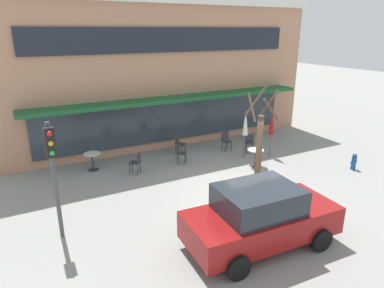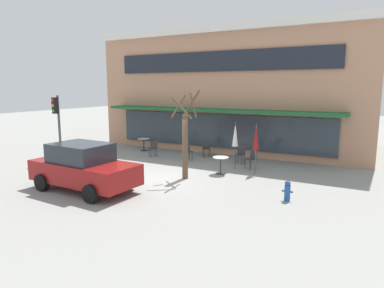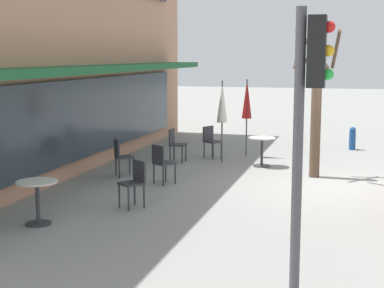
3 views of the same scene
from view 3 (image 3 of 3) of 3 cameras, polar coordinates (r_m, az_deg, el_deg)
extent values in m
plane|color=gray|center=(13.23, 13.56, -4.14)|extent=(80.00, 80.00, 0.00)
cube|color=#19592D|center=(14.16, -8.84, 7.24)|extent=(13.77, 1.10, 0.16)
cube|color=#2D3842|center=(14.45, -10.51, 2.45)|extent=(12.96, 0.10, 1.90)
cylinder|color=#333338|center=(15.42, 6.77, -2.10)|extent=(0.44, 0.44, 0.03)
cylinder|color=#333338|center=(15.35, 6.79, -0.77)|extent=(0.07, 0.07, 0.70)
cylinder|color=silver|center=(15.30, 6.81, 0.58)|extent=(0.70, 0.70, 0.03)
cylinder|color=#333338|center=(10.46, -14.66, -7.48)|extent=(0.44, 0.44, 0.03)
cylinder|color=#333338|center=(10.37, -14.74, -5.54)|extent=(0.07, 0.07, 0.70)
cylinder|color=silver|center=(10.29, -14.81, -3.56)|extent=(0.70, 0.70, 0.03)
cylinder|color=#4C4C51|center=(16.70, 5.32, 2.50)|extent=(0.04, 0.04, 2.20)
cone|color=maroon|center=(16.65, 5.35, 4.39)|extent=(0.28, 0.28, 1.10)
cylinder|color=#4C4C51|center=(15.68, 2.93, 2.13)|extent=(0.04, 0.04, 2.20)
cone|color=silver|center=(15.62, 2.95, 4.14)|extent=(0.28, 0.28, 1.10)
cylinder|color=#333338|center=(13.46, -2.56, -2.71)|extent=(0.04, 0.04, 0.45)
cylinder|color=#333338|center=(13.20, -1.65, -2.93)|extent=(0.04, 0.04, 0.45)
cylinder|color=#333338|center=(13.26, -3.72, -2.89)|extent=(0.04, 0.04, 0.45)
cylinder|color=#333338|center=(12.99, -2.81, -3.12)|extent=(0.04, 0.04, 0.45)
cube|color=#333338|center=(13.18, -2.69, -1.87)|extent=(0.55, 0.55, 0.04)
cube|color=#333338|center=(13.03, -3.32, -1.01)|extent=(0.26, 0.35, 0.40)
cylinder|color=#333338|center=(10.98, -6.18, -5.35)|extent=(0.04, 0.04, 0.45)
cylinder|color=#333338|center=(11.26, -7.07, -5.00)|extent=(0.04, 0.04, 0.45)
cylinder|color=#333338|center=(11.15, -4.67, -5.11)|extent=(0.04, 0.04, 0.45)
cylinder|color=#333338|center=(11.43, -5.58, -4.78)|extent=(0.04, 0.04, 0.45)
cube|color=#333338|center=(11.15, -5.89, -3.83)|extent=(0.56, 0.56, 0.04)
cube|color=#333338|center=(11.19, -5.12, -2.62)|extent=(0.28, 0.34, 0.40)
cylinder|color=#333338|center=(14.30, -6.06, -2.08)|extent=(0.04, 0.04, 0.45)
cylinder|color=#333338|center=(13.98, -5.71, -2.32)|extent=(0.04, 0.04, 0.45)
cylinder|color=#333338|center=(14.22, -7.39, -2.16)|extent=(0.04, 0.04, 0.45)
cylinder|color=#333338|center=(13.90, -7.06, -2.41)|extent=(0.04, 0.04, 0.45)
cube|color=#333338|center=(14.05, -6.57, -1.26)|extent=(0.56, 0.56, 0.04)
cube|color=#333338|center=(13.98, -7.30, -0.41)|extent=(0.35, 0.27, 0.40)
cylinder|color=#333338|center=(16.03, -0.60, -0.87)|extent=(0.04, 0.04, 0.45)
cylinder|color=#333338|center=(15.71, -0.96, -1.07)|extent=(0.04, 0.04, 0.45)
cylinder|color=#333338|center=(16.13, -1.75, -0.81)|extent=(0.04, 0.04, 0.45)
cylinder|color=#333338|center=(15.81, -2.14, -1.01)|extent=(0.04, 0.04, 0.45)
cube|color=#333338|center=(15.88, -1.37, -0.07)|extent=(0.41, 0.41, 0.04)
cube|color=#333338|center=(15.91, -1.98, 0.74)|extent=(0.40, 0.05, 0.40)
cylinder|color=#333338|center=(16.50, 2.86, -0.61)|extent=(0.04, 0.04, 0.45)
cylinder|color=#333338|center=(16.25, 2.05, -0.75)|extent=(0.04, 0.04, 0.45)
cylinder|color=#333338|center=(16.73, 1.99, -0.48)|extent=(0.04, 0.04, 0.45)
cylinder|color=#333338|center=(16.48, 1.19, -0.61)|extent=(0.04, 0.04, 0.45)
cube|color=#333338|center=(16.45, 2.03, 0.23)|extent=(0.54, 0.54, 0.04)
cube|color=#333338|center=(16.54, 1.57, 1.05)|extent=(0.37, 0.23, 0.40)
cylinder|color=brown|center=(14.09, 11.91, 2.21)|extent=(0.24, 0.24, 2.68)
cylinder|color=brown|center=(14.36, 12.01, 9.33)|extent=(0.20, 0.78, 1.08)
cylinder|color=brown|center=(14.10, 10.40, 9.56)|extent=(0.93, 0.20, 1.16)
cylinder|color=brown|center=(13.65, 11.57, 9.09)|extent=(0.31, 0.82, 0.94)
cylinder|color=brown|center=(14.07, 13.79, 8.88)|extent=(0.87, 0.25, 0.89)
cylinder|color=#47474C|center=(6.89, 10.20, -1.24)|extent=(0.12, 0.12, 3.40)
cube|color=black|center=(6.77, 12.00, 8.75)|extent=(0.26, 0.20, 0.80)
sphere|color=red|center=(6.77, 13.19, 11.00)|extent=(0.13, 0.13, 0.13)
sphere|color=gold|center=(6.77, 13.12, 8.80)|extent=(0.13, 0.13, 0.13)
sphere|color=green|center=(6.77, 13.04, 6.60)|extent=(0.13, 0.13, 0.13)
cylinder|color=#1E4C8C|center=(18.63, 15.28, 0.31)|extent=(0.20, 0.20, 0.55)
sphere|color=#1E4C8C|center=(18.58, 15.32, 1.33)|extent=(0.19, 0.19, 0.19)
cylinder|color=#1E4C8C|center=(18.49, 15.28, 0.42)|extent=(0.10, 0.07, 0.07)
cylinder|color=#1E4C8C|center=(18.75, 15.29, 0.53)|extent=(0.10, 0.07, 0.07)
camera|label=1|loc=(10.91, 72.85, 17.51)|focal=32.00mm
camera|label=2|loc=(23.82, 44.38, 8.49)|focal=32.00mm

